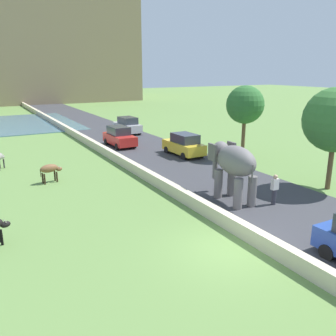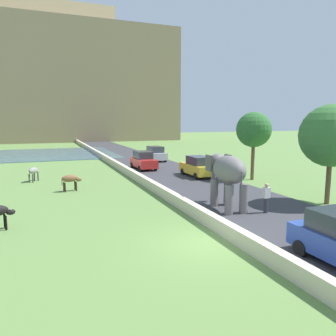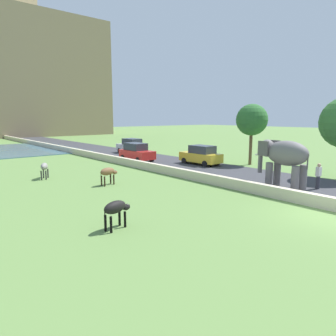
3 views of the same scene
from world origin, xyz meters
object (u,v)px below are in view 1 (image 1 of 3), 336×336
object	(u,v)px
car_yellow	(184,145)
car_red	(119,137)
elephant	(233,164)
cow_brown	(50,169)
person_beside_elephant	(275,189)
car_silver	(127,125)

from	to	relation	value
car_yellow	car_red	bearing A→B (deg)	118.53
elephant	car_red	bearing A→B (deg)	90.06
car_red	elephant	bearing A→B (deg)	-89.94
car_yellow	cow_brown	xyz separation A→B (m)	(-10.72, -2.00, -0.06)
person_beside_elephant	car_silver	world-z (taller)	car_silver
car_silver	cow_brown	size ratio (longest dim) A/B	2.85
car_yellow	cow_brown	world-z (taller)	car_yellow
elephant	car_silver	distance (m)	21.65
car_red	cow_brown	distance (m)	10.87
elephant	car_silver	world-z (taller)	elephant
person_beside_elephant	cow_brown	bearing A→B (deg)	133.96
person_beside_elephant	cow_brown	xyz separation A→B (m)	(-9.06, 9.39, -0.04)
car_silver	cow_brown	world-z (taller)	car_silver
elephant	person_beside_elephant	world-z (taller)	elephant
elephant	car_silver	xyz separation A→B (m)	(3.14, 21.39, -1.14)
elephant	car_yellow	world-z (taller)	elephant
person_beside_elephant	car_silver	size ratio (longest dim) A/B	0.40
elephant	car_yellow	bearing A→B (deg)	72.39
car_silver	car_red	xyz separation A→B (m)	(-3.15, -5.71, 0.00)
car_red	car_silver	bearing A→B (deg)	61.10
car_red	person_beside_elephant	bearing A→B (deg)	-85.06
elephant	car_red	xyz separation A→B (m)	(-0.02, 15.68, -1.14)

